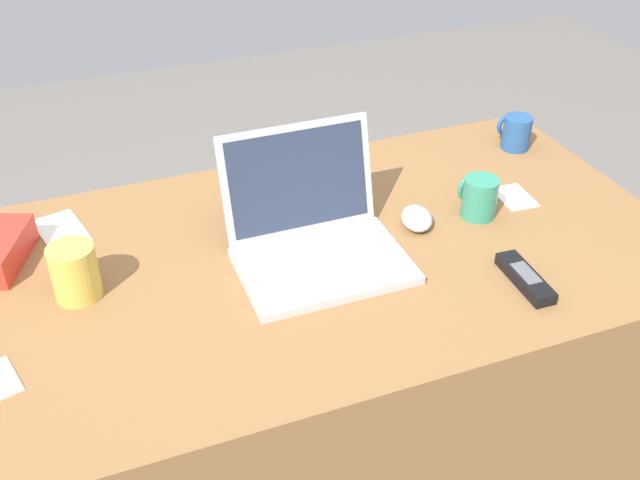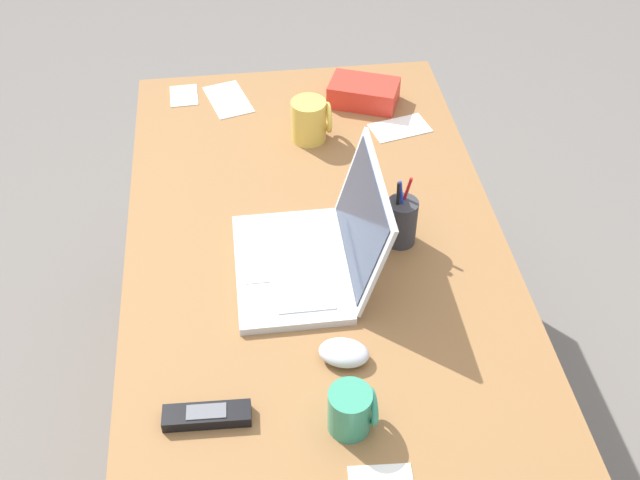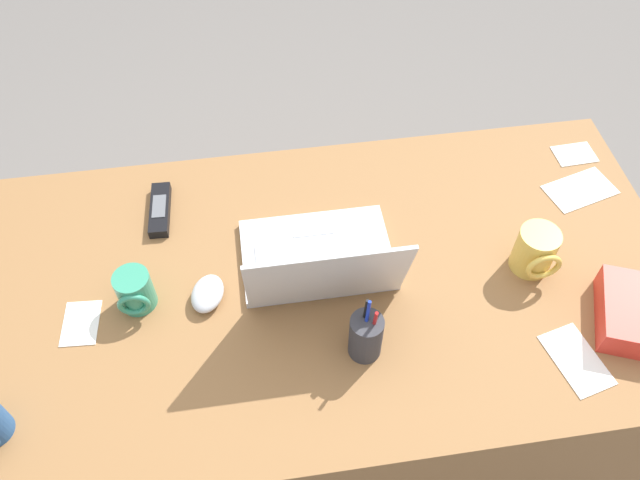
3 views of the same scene
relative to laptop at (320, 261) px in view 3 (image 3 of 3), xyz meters
name	(u,v)px [view 3 (image 3 of 3)]	position (x,y,z in m)	size (l,w,h in m)	color
ground_plane	(325,411)	(-0.01, 0.02, -0.77)	(6.00, 6.00, 0.00)	slate
desk	(326,356)	(-0.01, 0.02, -0.41)	(1.58, 0.83, 0.72)	olive
laptop	(320,261)	(0.00, 0.00, 0.00)	(0.33, 0.30, 0.24)	silver
computer_mouse	(208,294)	(0.25, 0.03, -0.03)	(0.07, 0.10, 0.04)	silver
coffee_mug_tall	(135,290)	(0.39, 0.01, 0.00)	(0.08, 0.09, 0.09)	#338C6B
coffee_mug_spare	(535,251)	(-0.46, 0.05, 0.01)	(0.09, 0.10, 0.11)	#E0BC4C
cordless_phone	(160,210)	(0.35, -0.23, -0.04)	(0.05, 0.16, 0.03)	black
pen_holder	(366,336)	(-0.06, 0.20, 0.01)	(0.07, 0.07, 0.17)	#333338
snack_bag	(627,312)	(-0.61, 0.21, -0.02)	(0.11, 0.18, 0.06)	red
paper_note_near_laptop	(580,190)	(-0.67, -0.16, -0.05)	(0.17, 0.10, 0.00)	white
paper_note_left	(81,323)	(0.51, 0.05, -0.05)	(0.07, 0.11, 0.00)	white
paper_note_right	(576,360)	(-0.48, 0.28, -0.05)	(0.09, 0.15, 0.00)	white
paper_note_front	(574,154)	(-0.70, -0.28, -0.05)	(0.10, 0.07, 0.00)	white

